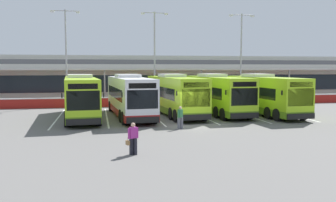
{
  "coord_description": "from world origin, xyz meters",
  "views": [
    {
      "loc": [
        -7.02,
        -27.06,
        4.35
      ],
      "look_at": [
        -1.31,
        3.0,
        1.6
      ],
      "focal_mm": 39.49,
      "sensor_mm": 36.0,
      "label": 1
    }
  ],
  "objects_px": {
    "coach_bus_centre": "(175,96)",
    "lamp_post_centre": "(155,52)",
    "lamp_post_east": "(241,52)",
    "coach_bus_right_centre": "(216,95)",
    "pedestrian_with_handbag": "(133,138)",
    "pedestrian_in_dark_coat": "(180,117)",
    "lamp_post_west": "(66,51)",
    "coach_bus_rightmost": "(262,95)",
    "coach_bus_left_centre": "(130,97)",
    "coach_bus_leftmost": "(81,98)"
  },
  "relations": [
    {
      "from": "coach_bus_right_centre",
      "to": "pedestrian_in_dark_coat",
      "type": "relative_size",
      "value": 7.59
    },
    {
      "from": "coach_bus_rightmost",
      "to": "coach_bus_left_centre",
      "type": "bearing_deg",
      "value": 178.69
    },
    {
      "from": "coach_bus_leftmost",
      "to": "lamp_post_east",
      "type": "bearing_deg",
      "value": 30.23
    },
    {
      "from": "lamp_post_centre",
      "to": "coach_bus_rightmost",
      "type": "bearing_deg",
      "value": -53.59
    },
    {
      "from": "pedestrian_with_handbag",
      "to": "lamp_post_west",
      "type": "bearing_deg",
      "value": 101.32
    },
    {
      "from": "lamp_post_centre",
      "to": "lamp_post_east",
      "type": "bearing_deg",
      "value": -1.43
    },
    {
      "from": "coach_bus_centre",
      "to": "lamp_post_centre",
      "type": "relative_size",
      "value": 1.12
    },
    {
      "from": "coach_bus_centre",
      "to": "lamp_post_east",
      "type": "distance_m",
      "value": 15.39
    },
    {
      "from": "lamp_post_east",
      "to": "pedestrian_with_handbag",
      "type": "bearing_deg",
      "value": -121.99
    },
    {
      "from": "coach_bus_leftmost",
      "to": "coach_bus_centre",
      "type": "bearing_deg",
      "value": 5.75
    },
    {
      "from": "coach_bus_right_centre",
      "to": "lamp_post_centre",
      "type": "height_order",
      "value": "lamp_post_centre"
    },
    {
      "from": "lamp_post_east",
      "to": "lamp_post_centre",
      "type": "bearing_deg",
      "value": 178.57
    },
    {
      "from": "coach_bus_leftmost",
      "to": "coach_bus_rightmost",
      "type": "height_order",
      "value": "same"
    },
    {
      "from": "pedestrian_in_dark_coat",
      "to": "lamp_post_east",
      "type": "relative_size",
      "value": 0.15
    },
    {
      "from": "lamp_post_west",
      "to": "lamp_post_east",
      "type": "height_order",
      "value": "same"
    },
    {
      "from": "coach_bus_rightmost",
      "to": "lamp_post_centre",
      "type": "distance_m",
      "value": 14.99
    },
    {
      "from": "coach_bus_right_centre",
      "to": "pedestrian_with_handbag",
      "type": "bearing_deg",
      "value": -121.24
    },
    {
      "from": "pedestrian_with_handbag",
      "to": "lamp_post_west",
      "type": "distance_m",
      "value": 27.13
    },
    {
      "from": "coach_bus_rightmost",
      "to": "lamp_post_centre",
      "type": "bearing_deg",
      "value": 126.41
    },
    {
      "from": "coach_bus_right_centre",
      "to": "lamp_post_centre",
      "type": "xyz_separation_m",
      "value": [
        -4.3,
        10.27,
        4.5
      ]
    },
    {
      "from": "coach_bus_left_centre",
      "to": "pedestrian_in_dark_coat",
      "type": "relative_size",
      "value": 7.59
    },
    {
      "from": "pedestrian_with_handbag",
      "to": "lamp_post_east",
      "type": "bearing_deg",
      "value": 58.01
    },
    {
      "from": "coach_bus_right_centre",
      "to": "lamp_post_centre",
      "type": "bearing_deg",
      "value": 112.74
    },
    {
      "from": "coach_bus_centre",
      "to": "lamp_post_east",
      "type": "bearing_deg",
      "value": 44.08
    },
    {
      "from": "coach_bus_leftmost",
      "to": "coach_bus_centre",
      "type": "relative_size",
      "value": 1.0
    },
    {
      "from": "pedestrian_with_handbag",
      "to": "pedestrian_in_dark_coat",
      "type": "distance_m",
      "value": 8.32
    },
    {
      "from": "coach_bus_rightmost",
      "to": "lamp_post_centre",
      "type": "xyz_separation_m",
      "value": [
        -8.48,
        11.5,
        4.5
      ]
    },
    {
      "from": "lamp_post_centre",
      "to": "coach_bus_right_centre",
      "type": "bearing_deg",
      "value": -67.26
    },
    {
      "from": "coach_bus_rightmost",
      "to": "pedestrian_with_handbag",
      "type": "bearing_deg",
      "value": -133.65
    },
    {
      "from": "lamp_post_centre",
      "to": "coach_bus_left_centre",
      "type": "bearing_deg",
      "value": -109.52
    },
    {
      "from": "lamp_post_west",
      "to": "coach_bus_leftmost",
      "type": "bearing_deg",
      "value": -80.02
    },
    {
      "from": "coach_bus_right_centre",
      "to": "pedestrian_in_dark_coat",
      "type": "distance_m",
      "value": 9.77
    },
    {
      "from": "coach_bus_right_centre",
      "to": "coach_bus_rightmost",
      "type": "height_order",
      "value": "same"
    },
    {
      "from": "pedestrian_with_handbag",
      "to": "coach_bus_centre",
      "type": "bearing_deg",
      "value": 70.74
    },
    {
      "from": "lamp_post_west",
      "to": "lamp_post_east",
      "type": "bearing_deg",
      "value": -1.76
    },
    {
      "from": "pedestrian_with_handbag",
      "to": "lamp_post_west",
      "type": "height_order",
      "value": "lamp_post_west"
    },
    {
      "from": "pedestrian_in_dark_coat",
      "to": "coach_bus_left_centre",
      "type": "bearing_deg",
      "value": 112.55
    },
    {
      "from": "lamp_post_west",
      "to": "pedestrian_with_handbag",
      "type": "bearing_deg",
      "value": -78.68
    },
    {
      "from": "coach_bus_rightmost",
      "to": "lamp_post_east",
      "type": "relative_size",
      "value": 1.12
    },
    {
      "from": "coach_bus_leftmost",
      "to": "lamp_post_east",
      "type": "height_order",
      "value": "lamp_post_east"
    },
    {
      "from": "coach_bus_leftmost",
      "to": "pedestrian_with_handbag",
      "type": "xyz_separation_m",
      "value": [
        3.15,
        -14.33,
        -0.93
      ]
    },
    {
      "from": "coach_bus_right_centre",
      "to": "lamp_post_centre",
      "type": "relative_size",
      "value": 1.12
    },
    {
      "from": "coach_bus_left_centre",
      "to": "pedestrian_in_dark_coat",
      "type": "height_order",
      "value": "coach_bus_left_centre"
    },
    {
      "from": "coach_bus_left_centre",
      "to": "coach_bus_right_centre",
      "type": "xyz_separation_m",
      "value": [
        8.28,
        0.95,
        0.0
      ]
    },
    {
      "from": "coach_bus_centre",
      "to": "pedestrian_in_dark_coat",
      "type": "relative_size",
      "value": 7.59
    },
    {
      "from": "coach_bus_leftmost",
      "to": "pedestrian_in_dark_coat",
      "type": "relative_size",
      "value": 7.59
    },
    {
      "from": "coach_bus_leftmost",
      "to": "coach_bus_rightmost",
      "type": "bearing_deg",
      "value": -0.5
    },
    {
      "from": "pedestrian_in_dark_coat",
      "to": "lamp_post_west",
      "type": "distance_m",
      "value": 21.67
    },
    {
      "from": "lamp_post_centre",
      "to": "pedestrian_with_handbag",
      "type": "bearing_deg",
      "value": -101.12
    },
    {
      "from": "pedestrian_with_handbag",
      "to": "pedestrian_in_dark_coat",
      "type": "height_order",
      "value": "same"
    }
  ]
}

